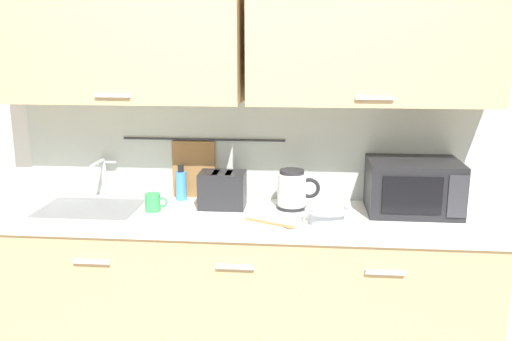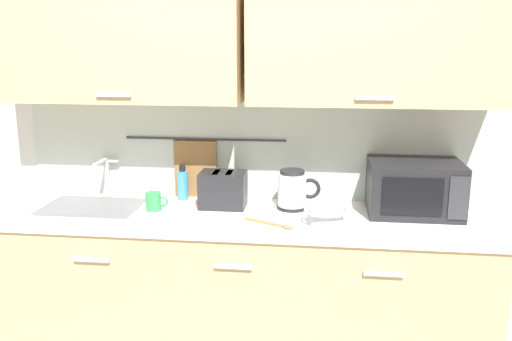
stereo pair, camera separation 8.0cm
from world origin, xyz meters
TOP-DOWN VIEW (x-y plane):
  - counter_unit at (-0.01, 0.30)m, footprint 2.53×0.64m
  - back_wall_assembly at (-0.00, 0.53)m, footprint 3.70×0.41m
  - sink_faucet at (-0.81, 0.53)m, footprint 0.09×0.17m
  - microwave at (0.87, 0.41)m, footprint 0.46×0.35m
  - electric_kettle at (0.25, 0.41)m, footprint 0.23×0.16m
  - dish_soap_bottle at (-0.37, 0.52)m, footprint 0.06×0.06m
  - mug_near_sink at (-0.46, 0.30)m, footprint 0.12×0.08m
  - mixing_bowl at (0.42, 0.18)m, footprint 0.21×0.21m
  - toaster at (-0.12, 0.40)m, footprint 0.26×0.17m
  - wooden_spoon at (0.18, 0.13)m, footprint 0.26×0.15m

SIDE VIEW (x-z plane):
  - counter_unit at x=-0.01m, z-range 0.01..0.91m
  - wooden_spoon at x=0.18m, z-range 0.90..0.91m
  - mixing_bowl at x=0.42m, z-range 0.91..0.98m
  - mug_near_sink at x=-0.46m, z-range 0.90..1.00m
  - dish_soap_bottle at x=-0.37m, z-range 0.89..1.08m
  - toaster at x=-0.12m, z-range 0.90..1.09m
  - electric_kettle at x=0.25m, z-range 0.90..1.11m
  - microwave at x=0.87m, z-range 0.90..1.17m
  - sink_faucet at x=-0.81m, z-range 0.93..1.15m
  - back_wall_assembly at x=0.00m, z-range 0.27..2.77m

